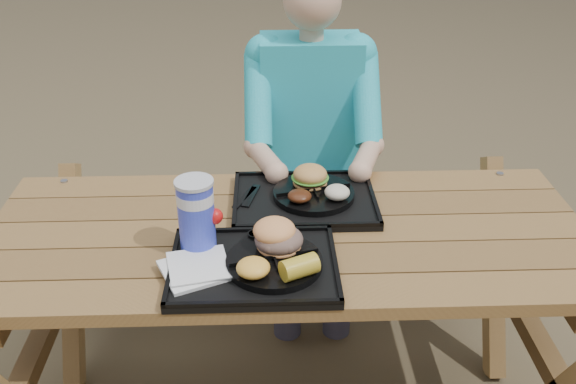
{
  "coord_description": "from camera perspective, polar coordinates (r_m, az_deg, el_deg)",
  "views": [
    {
      "loc": [
        -0.06,
        -1.62,
        1.77
      ],
      "look_at": [
        0.0,
        0.0,
        0.88
      ],
      "focal_mm": 40.0,
      "sensor_mm": 36.0,
      "label": 1
    }
  ],
  "objects": [
    {
      "name": "cutlery_far",
      "position": [
        2.05,
        -3.3,
        -0.33
      ],
      "size": [
        0.06,
        0.15,
        0.01
      ],
      "primitive_type": "cube",
      "rotation": [
        0.0,
        0.0,
        -0.25
      ],
      "color": "black",
      "rests_on": "tray_far"
    },
    {
      "name": "condiment_mustard",
      "position": [
        1.83,
        -1.28,
        -3.92
      ],
      "size": [
        0.04,
        0.04,
        0.03
      ],
      "primitive_type": "cylinder",
      "color": "orange",
      "rests_on": "tray_near"
    },
    {
      "name": "picnic_table",
      "position": [
        2.14,
        0.0,
        -11.94
      ],
      "size": [
        1.8,
        1.49,
        0.75
      ],
      "primitive_type": null,
      "color": "#999999",
      "rests_on": "ground"
    },
    {
      "name": "baked_beans",
      "position": [
        1.98,
        1.03,
        -0.36
      ],
      "size": [
        0.07,
        0.07,
        0.03
      ],
      "primitive_type": "ellipsoid",
      "color": "#47200E",
      "rests_on": "plate_far"
    },
    {
      "name": "plate_near",
      "position": [
        1.72,
        -1.24,
        -6.26
      ],
      "size": [
        0.26,
        0.26,
        0.02
      ],
      "primitive_type": "cylinder",
      "color": "black",
      "rests_on": "tray_near"
    },
    {
      "name": "corn_cob",
      "position": [
        1.64,
        1.02,
        -6.67
      ],
      "size": [
        0.13,
        0.13,
        0.06
      ],
      "primitive_type": null,
      "rotation": [
        0.0,
        0.0,
        0.44
      ],
      "color": "gold",
      "rests_on": "plate_near"
    },
    {
      "name": "tray_near",
      "position": [
        1.74,
        -3.06,
        -6.73
      ],
      "size": [
        0.45,
        0.35,
        0.02
      ],
      "primitive_type": "cube",
      "color": "black",
      "rests_on": "picnic_table"
    },
    {
      "name": "mac_cheese",
      "position": [
        1.65,
        -3.12,
        -6.74
      ],
      "size": [
        0.09,
        0.09,
        0.04
      ],
      "primitive_type": "ellipsoid",
      "color": "yellow",
      "rests_on": "plate_near"
    },
    {
      "name": "condiment_bbq",
      "position": [
        1.82,
        -2.91,
        -4.01
      ],
      "size": [
        0.04,
        0.04,
        0.03
      ],
      "primitive_type": "cylinder",
      "color": "#320C05",
      "rests_on": "tray_near"
    },
    {
      "name": "soda_cup",
      "position": [
        1.76,
        -8.14,
        -2.18
      ],
      "size": [
        0.1,
        0.1,
        0.2
      ],
      "primitive_type": "cylinder",
      "color": "#1B2CCC",
      "rests_on": "tray_near"
    },
    {
      "name": "napkin_stack",
      "position": [
        1.72,
        -8.33,
        -6.78
      ],
      "size": [
        0.21,
        0.21,
        0.02
      ],
      "primitive_type": "cube",
      "rotation": [
        0.0,
        0.0,
        0.42
      ],
      "color": "white",
      "rests_on": "tray_near"
    },
    {
      "name": "potato_salad",
      "position": [
        1.99,
        4.39,
        -0.02
      ],
      "size": [
        0.08,
        0.08,
        0.04
      ],
      "primitive_type": "ellipsoid",
      "color": "beige",
      "rests_on": "plate_far"
    },
    {
      "name": "sandwich",
      "position": [
        1.73,
        -0.82,
        -3.19
      ],
      "size": [
        0.12,
        0.12,
        0.13
      ],
      "primitive_type": null,
      "color": "#F79D57",
      "rests_on": "plate_near"
    },
    {
      "name": "diner",
      "position": [
        2.59,
        1.91,
        2.93
      ],
      "size": [
        0.48,
        0.84,
        1.28
      ],
      "primitive_type": null,
      "color": "teal",
      "rests_on": "ground"
    },
    {
      "name": "plate_far",
      "position": [
        2.05,
        2.3,
        -0.17
      ],
      "size": [
        0.26,
        0.26,
        0.02
      ],
      "primitive_type": "cylinder",
      "color": "black",
      "rests_on": "tray_far"
    },
    {
      "name": "burger",
      "position": [
        2.06,
        1.99,
        1.94
      ],
      "size": [
        0.11,
        0.11,
        0.1
      ],
      "primitive_type": null,
      "color": "#CB8E47",
      "rests_on": "plate_far"
    },
    {
      "name": "tray_far",
      "position": [
        2.04,
        1.47,
        -0.81
      ],
      "size": [
        0.45,
        0.35,
        0.02
      ],
      "primitive_type": "cube",
      "color": "black",
      "rests_on": "picnic_table"
    }
  ]
}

